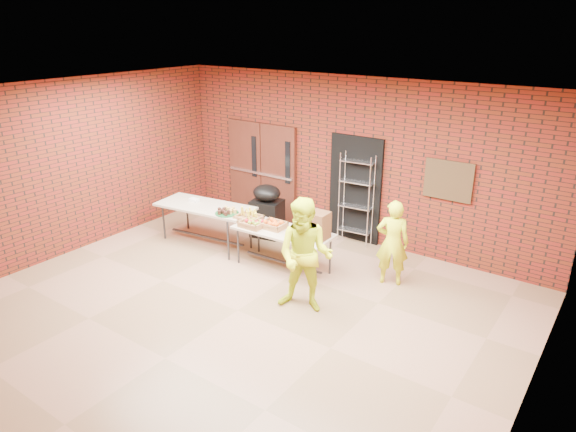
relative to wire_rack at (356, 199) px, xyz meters
The scene contains 19 objects.
room 3.40m from the wire_rack, 93.48° to the right, with size 8.08×7.08×3.28m.
double_doors 2.41m from the wire_rack, behind, with size 1.78×0.12×2.10m.
dark_doorway 0.23m from the wire_rack, 126.12° to the left, with size 1.10×0.06×2.10m, color black.
bronze_plaque 1.82m from the wire_rack, ahead, with size 0.85×0.04×0.70m, color #43331A.
wire_rack is the anchor object (origin of this frame).
table_left 2.93m from the wire_rack, 143.58° to the right, with size 2.02×1.04×0.79m.
table_right 1.83m from the wire_rack, 105.15° to the right, with size 1.80×0.80×0.73m.
basket_bananas 2.15m from the wire_rack, 124.84° to the right, with size 0.45×0.35×0.14m.
basket_oranges 1.89m from the wire_rack, 111.45° to the right, with size 0.43×0.33×0.13m.
basket_apples 2.18m from the wire_rack, 117.81° to the right, with size 0.42×0.33×0.13m.
muffin_tray 2.50m from the wire_rack, 132.93° to the right, with size 0.44×0.44×0.11m.
napkin_box 3.17m from the wire_rack, 147.65° to the right, with size 0.19×0.13×0.06m, color white.
coffee_dispenser 1.70m from the wire_rack, 83.57° to the right, with size 0.35×0.31×0.46m, color brown.
cup_stack_front 1.93m from the wire_rack, 94.98° to the right, with size 0.07×0.07×0.22m, color white.
cup_stack_mid 1.91m from the wire_rack, 93.23° to the right, with size 0.08×0.08×0.24m, color white.
cup_stack_back 1.75m from the wire_rack, 95.50° to the right, with size 0.09×0.09×0.26m, color white.
covered_grill 1.81m from the wire_rack, 155.61° to the right, with size 0.68×0.60×1.08m.
volunteer_woman 1.74m from the wire_rack, 41.40° to the right, with size 0.53×0.35×1.46m, color #D6ED1A.
volunteer_man 2.72m from the wire_rack, 77.54° to the right, with size 0.86×0.67×1.77m, color #D6ED1A.
Camera 1 is at (4.55, -5.08, 4.14)m, focal length 32.00 mm.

